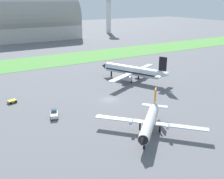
{
  "coord_description": "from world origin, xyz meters",
  "views": [
    {
      "loc": [
        -38.41,
        -65.9,
        29.72
      ],
      "look_at": [
        1.23,
        0.45,
        3.0
      ],
      "focal_mm": 42.13,
      "sensor_mm": 36.0,
      "label": 1
    }
  ],
  "objects_px": {
    "pushback_tug_near_gate": "(54,114)",
    "airplane_midfield_jet": "(133,71)",
    "baggage_cart_midfield": "(12,101)",
    "airplane_foreground_turboprop": "(150,121)",
    "control_tower": "(108,10)"
  },
  "relations": [
    {
      "from": "pushback_tug_near_gate",
      "to": "airplane_midfield_jet",
      "type": "bearing_deg",
      "value": -47.49
    },
    {
      "from": "airplane_midfield_jet",
      "to": "baggage_cart_midfield",
      "type": "bearing_deg",
      "value": 65.36
    },
    {
      "from": "airplane_midfield_jet",
      "to": "pushback_tug_near_gate",
      "type": "relative_size",
      "value": 7.07
    },
    {
      "from": "baggage_cart_midfield",
      "to": "control_tower",
      "type": "relative_size",
      "value": 0.08
    },
    {
      "from": "airplane_midfield_jet",
      "to": "airplane_foreground_turboprop",
      "type": "relative_size",
      "value": 1.39
    },
    {
      "from": "airplane_foreground_turboprop",
      "to": "pushback_tug_near_gate",
      "type": "bearing_deg",
      "value": -92.67
    },
    {
      "from": "pushback_tug_near_gate",
      "to": "baggage_cart_midfield",
      "type": "height_order",
      "value": "pushback_tug_near_gate"
    },
    {
      "from": "airplane_midfield_jet",
      "to": "control_tower",
      "type": "height_order",
      "value": "control_tower"
    },
    {
      "from": "baggage_cart_midfield",
      "to": "airplane_midfield_jet",
      "type": "bearing_deg",
      "value": 165.86
    },
    {
      "from": "airplane_midfield_jet",
      "to": "pushback_tug_near_gate",
      "type": "bearing_deg",
      "value": 89.27
    },
    {
      "from": "pushback_tug_near_gate",
      "to": "baggage_cart_midfield",
      "type": "bearing_deg",
      "value": 42.83
    },
    {
      "from": "airplane_midfield_jet",
      "to": "airplane_foreground_turboprop",
      "type": "height_order",
      "value": "airplane_midfield_jet"
    },
    {
      "from": "control_tower",
      "to": "airplane_foreground_turboprop",
      "type": "bearing_deg",
      "value": -117.29
    },
    {
      "from": "pushback_tug_near_gate",
      "to": "baggage_cart_midfield",
      "type": "distance_m",
      "value": 18.04
    },
    {
      "from": "airplane_midfield_jet",
      "to": "baggage_cart_midfield",
      "type": "distance_m",
      "value": 44.61
    }
  ]
}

